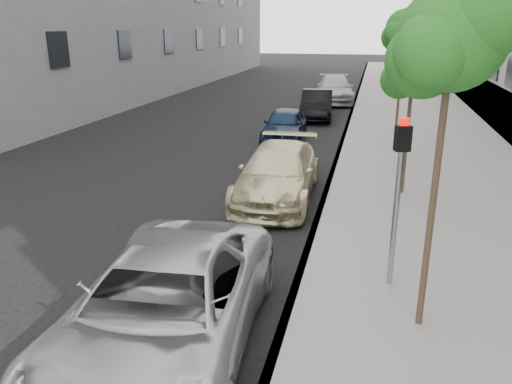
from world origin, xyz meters
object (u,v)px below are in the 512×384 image
(sedan_blue, at_px, (285,125))
(sedan_rear, at_px, (334,89))
(minivan, at_px, (165,307))
(tree_near, at_px, (455,38))
(sedan_black, at_px, (317,105))
(suv, at_px, (278,173))
(tree_mid, at_px, (415,69))
(signal_pole, at_px, (399,184))
(tree_far, at_px, (406,29))

(sedan_blue, xyz_separation_m, sedan_rear, (1.07, 11.29, 0.12))
(minivan, bearing_deg, sedan_blue, 89.26)
(tree_near, relative_size, sedan_black, 1.18)
(minivan, relative_size, sedan_blue, 1.40)
(suv, bearing_deg, tree_mid, 12.37)
(sedan_blue, xyz_separation_m, sedan_black, (0.68, 5.44, 0.05))
(tree_near, xyz_separation_m, sedan_blue, (-4.39, 12.69, -3.68))
(sedan_rear, bearing_deg, signal_pole, -89.25)
(suv, xyz_separation_m, sedan_rear, (-0.00, 18.32, 0.07))
(tree_far, distance_m, signal_pole, 12.07)
(tree_far, xyz_separation_m, sedan_blue, (-4.39, -0.31, -3.71))
(tree_mid, xyz_separation_m, sedan_blue, (-4.39, 6.19, -2.78))
(tree_near, xyz_separation_m, tree_far, (0.00, 13.00, 0.03))
(tree_mid, bearing_deg, sedan_blue, 125.38)
(minivan, xyz_separation_m, sedan_rear, (0.25, 25.39, 0.02))
(tree_near, bearing_deg, sedan_blue, 109.10)
(tree_far, relative_size, minivan, 0.94)
(minivan, xyz_separation_m, sedan_blue, (-0.81, 14.10, -0.10))
(sedan_rear, bearing_deg, sedan_black, -100.26)
(tree_near, xyz_separation_m, sedan_rear, (-3.33, 23.98, -3.56))
(sedan_rear, bearing_deg, suv, -96.44)
(tree_near, relative_size, sedan_rear, 0.95)
(tree_far, xyz_separation_m, minivan, (-3.58, -14.41, -3.62))
(sedan_blue, relative_size, sedan_black, 0.90)
(signal_pole, distance_m, sedan_blue, 12.25)
(tree_far, distance_m, sedan_rear, 12.02)
(tree_near, bearing_deg, sedan_rear, 97.90)
(tree_mid, xyz_separation_m, signal_pole, (-0.45, -5.33, -1.45))
(tree_near, xyz_separation_m, suv, (-3.33, 5.66, -3.63))
(tree_mid, bearing_deg, sedan_black, 107.73)
(tree_near, height_order, sedan_blue, tree_near)
(signal_pole, xyz_separation_m, minivan, (-3.13, -2.58, -1.24))
(tree_mid, height_order, sedan_black, tree_mid)
(tree_far, xyz_separation_m, sedan_black, (-3.72, 5.13, -3.66))
(signal_pole, xyz_separation_m, sedan_blue, (-3.95, 11.52, -1.34))
(tree_near, height_order, tree_mid, tree_near)
(sedan_blue, bearing_deg, minivan, -87.96)
(signal_pole, distance_m, sedan_black, 17.32)
(suv, bearing_deg, minivan, -93.85)
(tree_mid, xyz_separation_m, minivan, (-3.58, -7.91, -2.69))
(tree_far, relative_size, sedan_rear, 0.96)
(tree_mid, relative_size, sedan_rear, 0.77)
(tree_near, distance_m, sedan_black, 18.86)
(suv, relative_size, sedan_blue, 1.26)
(tree_near, xyz_separation_m, signal_pole, (-0.45, 1.17, -2.34))
(tree_far, distance_m, minivan, 15.28)
(suv, bearing_deg, signal_pole, -59.11)
(signal_pole, height_order, sedan_black, signal_pole)
(signal_pole, relative_size, suv, 0.61)
(suv, bearing_deg, tree_far, 63.82)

